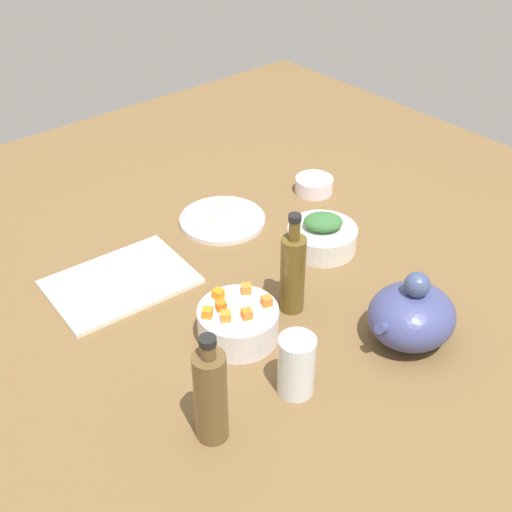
{
  "coord_description": "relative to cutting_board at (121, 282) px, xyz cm",
  "views": [
    {
      "loc": [
        72.14,
        84.84,
        88.12
      ],
      "look_at": [
        0.0,
        0.0,
        8.0
      ],
      "focal_mm": 46.36,
      "sensor_mm": 36.0,
      "label": 1
    }
  ],
  "objects": [
    {
      "name": "bowl_greens",
      "position": [
        -41.18,
        17.79,
        2.16
      ],
      "size": [
        15.46,
        15.46,
        5.32
      ],
      "primitive_type": "cylinder",
      "color": "white",
      "rests_on": "tabletop"
    },
    {
      "name": "carrot_cube_6",
      "position": [
        -3.35,
        26.1,
        6.85
      ],
      "size": [
        2.54,
        2.54,
        1.8
      ],
      "primitive_type": "cube",
      "rotation": [
        0.0,
        0.0,
        2.3
      ],
      "color": "orange",
      "rests_on": "bowl_carrots"
    },
    {
      "name": "dumpling_0",
      "position": [
        -0.24,
        -0.02,
        1.69
      ],
      "size": [
        5.09,
        4.7,
        2.39
      ],
      "primitive_type": "pyramid",
      "rotation": [
        0.0,
        0.0,
        6.0
      ],
      "color": "beige",
      "rests_on": "cutting_board"
    },
    {
      "name": "carrot_cube_2",
      "position": [
        -5.32,
        28.99,
        6.85
      ],
      "size": [
        2.5,
        2.5,
        1.8
      ],
      "primitive_type": "cube",
      "rotation": [
        0.0,
        0.0,
        2.54
      ],
      "color": "orange",
      "rests_on": "bowl_carrots"
    },
    {
      "name": "carrot_cube_5",
      "position": [
        -13.65,
        30.56,
        6.85
      ],
      "size": [
        2.2,
        2.2,
        1.8
      ],
      "primitive_type": "cube",
      "rotation": [
        0.0,
        0.0,
        2.88
      ],
      "color": "orange",
      "rests_on": "bowl_carrots"
    },
    {
      "name": "cutting_board",
      "position": [
        0.0,
        0.0,
        0.0
      ],
      "size": [
        29.97,
        22.26,
        1.0
      ],
      "primitive_type": "cube",
      "rotation": [
        0.0,
        0.0,
        -0.07
      ],
      "color": "white",
      "rests_on": "tabletop"
    },
    {
      "name": "tofu_cube_2",
      "position": [
        -32.67,
        -3.1,
        1.8
      ],
      "size": [
        2.43,
        2.43,
        2.2
      ],
      "primitive_type": "cube",
      "rotation": [
        0.0,
        0.0,
        0.11
      ],
      "color": "silver",
      "rests_on": "plate_tofu"
    },
    {
      "name": "chopped_greens_mound",
      "position": [
        -41.18,
        17.79,
        6.45
      ],
      "size": [
        11.15,
        10.92,
        3.26
      ],
      "primitive_type": "ellipsoid",
      "rotation": [
        0.0,
        0.0,
        2.45
      ],
      "color": "#356A34",
      "rests_on": "bowl_greens"
    },
    {
      "name": "bowl_carrots",
      "position": [
        -8.64,
        28.28,
        2.72
      ],
      "size": [
        15.16,
        15.16,
        6.45
      ],
      "primitive_type": "cylinder",
      "color": "white",
      "rests_on": "tabletop"
    },
    {
      "name": "dumpling_4",
      "position": [
        7.81,
        -2.19,
        1.99
      ],
      "size": [
        7.51,
        7.46,
        2.98
      ],
      "primitive_type": "pyramid",
      "rotation": [
        0.0,
        0.0,
        2.51
      ],
      "color": "beige",
      "rests_on": "cutting_board"
    },
    {
      "name": "bottle_0",
      "position": [
        9.01,
        43.47,
        8.53
      ],
      "size": [
        5.26,
        5.26,
        20.85
      ],
      "color": "brown",
      "rests_on": "tabletop"
    },
    {
      "name": "carrot_cube_1",
      "position": [
        -6.45,
        26.11,
        6.85
      ],
      "size": [
        2.32,
        2.32,
        1.8
      ],
      "primitive_type": "cube",
      "rotation": [
        0.0,
        0.0,
        1.21
      ],
      "color": "orange",
      "rests_on": "bowl_carrots"
    },
    {
      "name": "bowl_small_side",
      "position": [
        -57.49,
        -1.25,
        1.42
      ],
      "size": [
        9.55,
        9.55,
        3.84
      ],
      "primitive_type": "cylinder",
      "color": "white",
      "rests_on": "tabletop"
    },
    {
      "name": "dumpling_2",
      "position": [
        -7.22,
        2.39,
        1.59
      ],
      "size": [
        6.29,
        6.29,
        2.17
      ],
      "primitive_type": "pyramid",
      "rotation": [
        0.0,
        0.0,
        5.51
      ],
      "color": "beige",
      "rests_on": "cutting_board"
    },
    {
      "name": "dumpling_1",
      "position": [
        -4.47,
        -3.47,
        1.85
      ],
      "size": [
        7.72,
        7.72,
        2.7
      ],
      "primitive_type": "pyramid",
      "rotation": [
        0.0,
        0.0,
        2.29
      ],
      "color": "beige",
      "rests_on": "cutting_board"
    },
    {
      "name": "tofu_cube_1",
      "position": [
        -30.14,
        -6.02,
        1.8
      ],
      "size": [
        3.07,
        3.07,
        2.2
      ],
      "primitive_type": "cube",
      "rotation": [
        0.0,
        0.0,
        0.63
      ],
      "color": "white",
      "rests_on": "plate_tofu"
    },
    {
      "name": "plate_tofu",
      "position": [
        -30.85,
        -5.04,
        0.1
      ],
      "size": [
        20.28,
        20.28,
        1.2
      ],
      "primitive_type": "cylinder",
      "color": "white",
      "rests_on": "tabletop"
    },
    {
      "name": "carrot_cube_4",
      "position": [
        -8.58,
        30.93,
        6.85
      ],
      "size": [
        2.28,
        2.28,
        1.8
      ],
      "primitive_type": "cube",
      "rotation": [
        0.0,
        0.0,
        2.82
      ],
      "color": "orange",
      "rests_on": "bowl_carrots"
    },
    {
      "name": "carrot_cube_0",
      "position": [
        -8.11,
        23.12,
        6.85
      ],
      "size": [
        2.11,
        2.11,
        1.8
      ],
      "primitive_type": "cube",
      "rotation": [
        0.0,
        0.0,
        1.76
      ],
      "color": "orange",
      "rests_on": "bowl_carrots"
    },
    {
      "name": "tofu_cube_3",
      "position": [
        -33.27,
        -7.82,
        1.8
      ],
      "size": [
        3.1,
        3.1,
        2.2
      ],
      "primitive_type": "cube",
      "rotation": [
        0.0,
        0.0,
        0.71
      ],
      "color": "#E7F6CC",
      "rests_on": "plate_tofu"
    },
    {
      "name": "dumpling_3",
      "position": [
        2.53,
        5.09,
        1.97
      ],
      "size": [
        6.06,
        5.97,
        2.95
      ],
      "primitive_type": "pyramid",
      "rotation": [
        0.0,
        0.0,
        2.73
      ],
      "color": "beige",
      "rests_on": "cutting_board"
    },
    {
      "name": "dumpling_5",
      "position": [
        -9.73,
        -5.62,
        1.71
      ],
      "size": [
        5.94,
        6.12,
        2.42
      ],
      "primitive_type": "pyramid",
      "rotation": [
        0.0,
        0.0,
        2.04
      ],
      "color": "beige",
      "rests_on": "cutting_board"
    },
    {
      "name": "drinking_glass_0",
      "position": [
        -7.57,
        45.07,
        5.29
      ],
      "size": [
        6.38,
        6.38,
        11.58
      ],
      "primitive_type": "cylinder",
      "color": "white",
      "rests_on": "tabletop"
    },
    {
      "name": "bottle_1",
      "position": [
        -21.94,
        28.61,
        8.43
      ],
      "size": [
        4.9,
        4.9,
        21.74
      ],
      "color": "brown",
      "rests_on": "tabletop"
    },
    {
      "name": "teapot",
      "position": [
        -32.58,
        49.31,
        5.19
      ],
      "size": [
        18.27,
        15.62,
        15.09
      ],
      "color": "#3F457C",
      "rests_on": "tabletop"
    },
    {
      "name": "tofu_cube_0",
      "position": [
        -27.37,
        -3.82,
        1.8
      ],
      "size": [
        2.92,
        2.92,
        2.2
      ],
      "primitive_type": "cube",
      "rotation": [
        0.0,
        0.0,
        2.01
      ],
      "color": "white",
      "rests_on": "plate_tofu"
    },
    {
      "name": "tabletop",
      "position": [
        -23.46,
        15.96,
        -2.0
      ],
      "size": [
        190.0,
        190.0,
        3.0
      ],
      "primitive_type": "cube",
      "color": "brown",
      "rests_on": "ground"
    },
    {
      "name": "carrot_cube_3",
      "position": [
        -13.1,
        25.31,
        6.85
      ],
      "size": [
        2.48,
        2.48,
        1.8
      ],
      "primitive_type": "cube",
      "rotation": [
        0.0,
        0.0,
        2.58
      ],
      "color": "orange",
      "rests_on": "bowl_carrots"
    }
  ]
}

